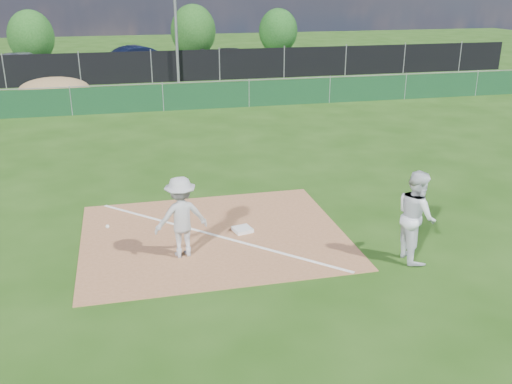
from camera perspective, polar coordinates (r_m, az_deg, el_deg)
ground at (r=21.78m, az=-8.13°, el=5.33°), size 90.00×90.00×0.00m
infield_dirt at (r=13.33m, az=-4.27°, el=-4.34°), size 6.00×5.00×0.02m
foul_line at (r=13.32m, az=-4.27°, el=-4.29°), size 5.01×5.01×0.01m
green_fence at (r=26.51m, az=-9.28°, el=9.28°), size 44.00×0.05×1.20m
dirt_mound at (r=30.07m, az=-19.50°, el=9.65°), size 3.38×2.60×1.17m
black_fence at (r=34.35m, az=-10.41°, el=12.20°), size 46.00×0.04×1.80m
parking_lot at (r=39.42m, az=-10.79°, el=11.87°), size 46.00×9.00×0.01m
light_pole at (r=33.88m, az=-8.07°, el=17.49°), size 0.16×0.16×8.00m
first_base at (r=13.47m, az=-1.36°, el=-3.77°), size 0.49×0.49×0.09m
play_at_first at (r=12.10m, az=-7.50°, el=-2.49°), size 2.17×0.82×1.77m
runner at (r=12.32m, az=15.72°, el=-2.31°), size 0.81×1.01×1.96m
car_left at (r=38.41m, az=-22.02°, el=11.80°), size 5.02×2.77×1.62m
car_mid at (r=39.75m, az=-11.33°, el=13.05°), size 5.02×3.28×1.56m
car_right at (r=39.67m, az=-1.99°, el=13.24°), size 4.77×2.37×1.33m
tree_left at (r=44.23m, az=-21.58°, el=14.26°), size 3.17×3.17×3.75m
tree_mid at (r=44.83m, az=-6.29°, el=15.73°), size 3.38×3.38×4.00m
tree_right at (r=46.90m, az=2.23°, el=15.78°), size 3.04×3.04×3.61m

